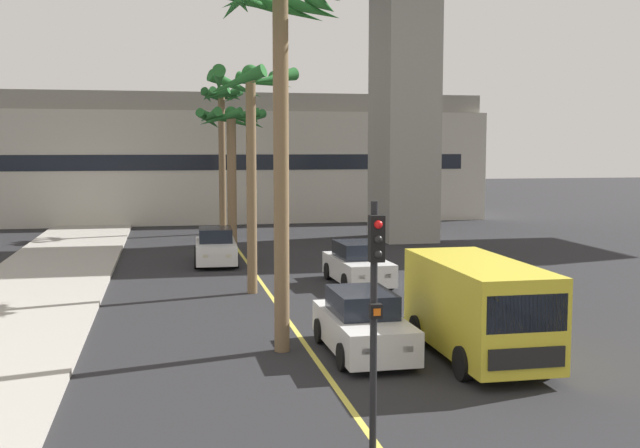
# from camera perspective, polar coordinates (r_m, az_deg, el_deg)

# --- Properties ---
(lane_stripe_center) EXTENTS (0.14, 56.00, 0.01)m
(lane_stripe_center) POSITION_cam_1_polar(r_m,az_deg,el_deg) (27.84, -4.09, -4.75)
(lane_stripe_center) COLOR #DBCC4C
(lane_stripe_center) RESTS_ON ground
(pier_building_backdrop) EXTENTS (36.62, 8.04, 8.58)m
(pier_building_backdrop) POSITION_cam_1_polar(r_m,az_deg,el_deg) (54.01, -7.75, 4.82)
(pier_building_backdrop) COLOR beige
(pier_building_backdrop) RESTS_ON ground
(car_queue_front) EXTENTS (1.96, 4.16, 1.56)m
(car_queue_front) POSITION_cam_1_polar(r_m,az_deg,el_deg) (28.48, 2.82, -3.04)
(car_queue_front) COLOR white
(car_queue_front) RESTS_ON ground
(car_queue_second) EXTENTS (1.87, 4.12, 1.56)m
(car_queue_second) POSITION_cam_1_polar(r_m,az_deg,el_deg) (19.04, 3.20, -7.49)
(car_queue_second) COLOR white
(car_queue_second) RESTS_ON ground
(car_queue_third) EXTENTS (1.95, 4.16, 1.56)m
(car_queue_third) POSITION_cam_1_polar(r_m,az_deg,el_deg) (33.61, -7.76, -1.73)
(car_queue_third) COLOR white
(car_queue_third) RESTS_ON ground
(delivery_van) EXTENTS (2.17, 5.25, 2.36)m
(delivery_van) POSITION_cam_1_polar(r_m,az_deg,el_deg) (18.81, 11.62, -6.00)
(delivery_van) COLOR yellow
(delivery_van) RESTS_ON ground
(traffic_light_median_near) EXTENTS (0.24, 0.37, 4.20)m
(traffic_light_median_near) POSITION_cam_1_polar(r_m,az_deg,el_deg) (12.68, 4.10, -5.03)
(traffic_light_median_near) COLOR black
(traffic_light_median_near) RESTS_ON ground
(palm_tree_near_median) EXTENTS (3.25, 3.29, 9.17)m
(palm_tree_near_median) POSITION_cam_1_polar(r_m,az_deg,el_deg) (18.96, -2.93, 13.28)
(palm_tree_near_median) COLOR brown
(palm_tree_near_median) RESTS_ON ground
(palm_tree_mid_median) EXTENTS (3.23, 3.34, 7.84)m
(palm_tree_mid_median) POSITION_cam_1_polar(r_m,az_deg,el_deg) (26.53, -5.10, 8.60)
(palm_tree_mid_median) COLOR brown
(palm_tree_mid_median) RESTS_ON ground
(palm_tree_far_median) EXTENTS (3.48, 3.44, 6.99)m
(palm_tree_far_median) POSITION_cam_1_polar(r_m,az_deg,el_deg) (37.22, -6.57, 6.61)
(palm_tree_far_median) COLOR brown
(palm_tree_far_median) RESTS_ON ground
(palm_tree_farthest_median) EXTENTS (2.55, 2.57, 8.56)m
(palm_tree_farthest_median) POSITION_cam_1_polar(r_m,az_deg,el_deg) (45.11, -7.31, 7.95)
(palm_tree_farthest_median) COLOR brown
(palm_tree_farthest_median) RESTS_ON ground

